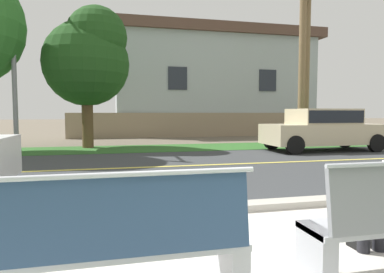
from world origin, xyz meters
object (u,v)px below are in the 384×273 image
Objects in this scene: car_beige_near at (323,128)px; palm_tree_short at (303,3)px; bench_left at (116,248)px; shade_tree_left at (89,57)px; streetlamp at (14,31)px.

palm_tree_short reaches higher than car_beige_near.
bench_left is at bearing -125.67° from palm_tree_short.
palm_tree_short is (1.27, 3.60, 5.66)m from car_beige_near.
shade_tree_left is at bearing 160.41° from car_beige_near.
streetlamp is 1.35× the size of shade_tree_left.
bench_left is at bearing -131.00° from car_beige_near.
car_beige_near reaches higher than bench_left.
palm_tree_short reaches higher than shade_tree_left.
car_beige_near is 9.28m from shade_tree_left.
streetlamp is 0.91× the size of palm_tree_short.
streetlamp is (-10.77, 2.02, 3.36)m from car_beige_near.
palm_tree_short is at bearing 7.49° from streetlamp.
car_beige_near is (7.52, 8.65, 0.40)m from bench_left.
car_beige_near is 0.53× the size of palm_tree_short.
palm_tree_short reaches higher than bench_left.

